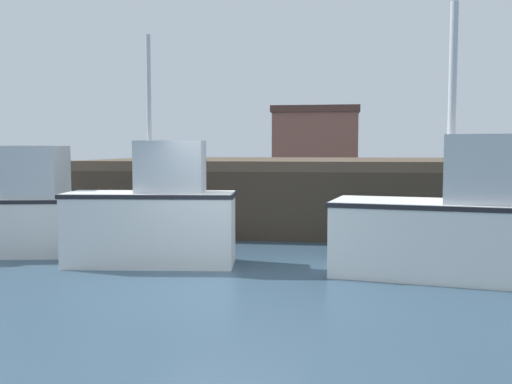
% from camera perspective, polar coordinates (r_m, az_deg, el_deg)
% --- Properties ---
extents(ground, '(120.00, 160.00, 0.10)m').
position_cam_1_polar(ground, '(9.39, -3.40, -9.69)').
color(ground, '#334C60').
extents(pier, '(13.51, 7.06, 1.93)m').
position_cam_1_polar(pier, '(16.32, 8.19, 2.09)').
color(pier, brown).
rests_on(pier, ground).
extents(fishing_boat_near_left, '(3.80, 2.07, 2.29)m').
position_cam_1_polar(fishing_boat_near_left, '(13.05, -23.33, -1.84)').
color(fishing_boat_near_left, silver).
rests_on(fishing_boat_near_left, ground).
extents(fishing_boat_near_right, '(3.35, 1.50, 4.37)m').
position_cam_1_polar(fishing_boat_near_right, '(11.03, -10.26, -2.48)').
color(fishing_boat_near_right, silver).
rests_on(fishing_boat_near_right, ground).
extents(fishing_boat_mid, '(4.26, 2.29, 4.71)m').
position_cam_1_polar(fishing_boat_mid, '(10.38, 19.34, -3.18)').
color(fishing_boat_mid, silver).
rests_on(fishing_boat_mid, ground).
extents(warehouse, '(6.55, 6.11, 5.45)m').
position_cam_1_polar(warehouse, '(44.65, 6.06, 4.98)').
color(warehouse, brown).
rests_on(warehouse, ground).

